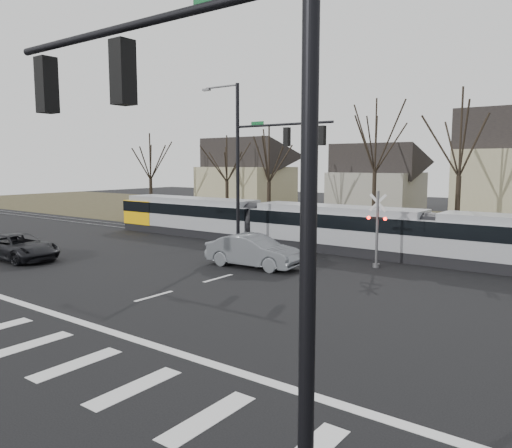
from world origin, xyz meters
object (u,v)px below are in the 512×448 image
Objects in this scene: tram at (335,226)px; suv at (19,247)px; rail_crossing_signal at (377,232)px; sedan at (254,251)px.

tram is 18.52m from suv.
tram is 5.21m from rail_crossing_signal.
suv is (-12.93, -13.23, -0.80)m from tram.
tram is 7.04× the size of sedan.
tram is at bearing 141.94° from rail_crossing_signal.
tram is at bearing -47.66° from suv.
sedan is at bearing -144.77° from rail_crossing_signal.
sedan is 13.39m from suv.
rail_crossing_signal reaches higher than tram.
suv is at bearing -134.34° from tram.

